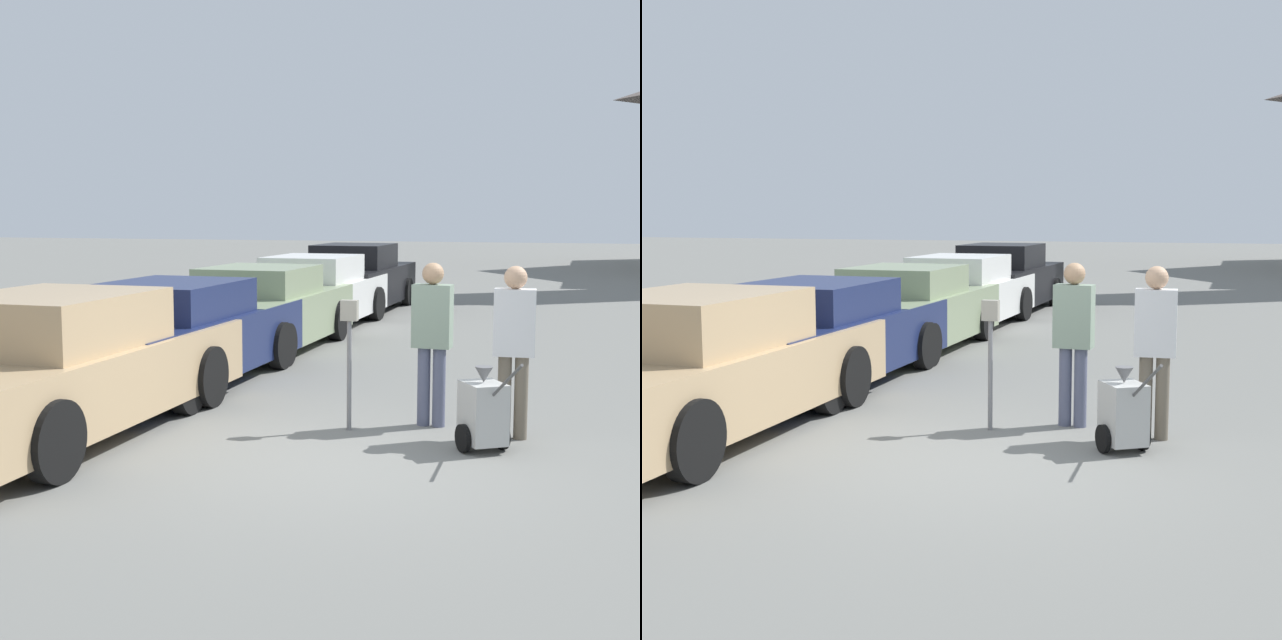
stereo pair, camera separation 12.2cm
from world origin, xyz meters
TOP-DOWN VIEW (x-y plane):
  - ground_plane at (0.00, 0.00)m, footprint 120.00×120.00m
  - parked_car_tan at (-3.06, 0.22)m, footprint 2.10×5.16m
  - parked_car_navy at (-3.06, 2.96)m, footprint 2.00×5.05m
  - parked_car_sage at (-3.06, 6.21)m, footprint 2.04×4.66m
  - parked_car_white at (-3.06, 9.21)m, footprint 1.98×4.96m
  - parked_car_black at (-3.06, 12.47)m, footprint 2.02×4.89m
  - parking_meter at (-0.20, 1.23)m, footprint 0.18×0.09m
  - person_worker at (0.62, 1.68)m, footprint 0.43×0.24m
  - person_supervisor at (1.52, 1.38)m, footprint 0.43×0.25m
  - equipment_cart at (1.28, 0.80)m, footprint 0.70×0.94m

SIDE VIEW (x-z plane):
  - ground_plane at x=0.00m, z-range 0.00..0.00m
  - equipment_cart at x=1.28m, z-range -0.11..0.89m
  - parked_car_sage at x=-3.06m, z-range -0.04..1.39m
  - parked_car_navy at x=-3.06m, z-range -0.04..1.39m
  - parked_car_white at x=-3.06m, z-range -0.04..1.42m
  - parked_car_tan at x=-3.06m, z-range -0.05..1.46m
  - parked_car_black at x=-3.06m, z-range -0.06..1.52m
  - parking_meter at x=-0.20m, z-range 0.27..1.69m
  - person_supervisor at x=1.52m, z-range 0.13..1.93m
  - person_worker at x=0.62m, z-range 0.13..1.93m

